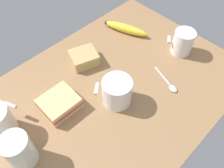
{
  "coord_description": "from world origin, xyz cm",
  "views": [
    {
      "loc": [
        33.27,
        33.61,
        66.79
      ],
      "look_at": [
        0.0,
        0.0,
        5.0
      ],
      "focal_mm": 37.51,
      "sensor_mm": 36.0,
      "label": 1
    }
  ],
  "objects_px": {
    "banana": "(126,29)",
    "spoon": "(169,83)",
    "glass_of_milk": "(21,152)",
    "coffee_mug_milky": "(183,42)",
    "sandwich_side": "(59,103)",
    "sandwich_main": "(84,58)",
    "coffee_mug_black": "(117,91)"
  },
  "relations": [
    {
      "from": "glass_of_milk",
      "to": "banana",
      "type": "height_order",
      "value": "glass_of_milk"
    },
    {
      "from": "glass_of_milk",
      "to": "spoon",
      "type": "xyz_separation_m",
      "value": [
        -0.5,
        0.12,
        -0.05
      ]
    },
    {
      "from": "coffee_mug_black",
      "to": "glass_of_milk",
      "type": "height_order",
      "value": "glass_of_milk"
    },
    {
      "from": "coffee_mug_black",
      "to": "coffee_mug_milky",
      "type": "bearing_deg",
      "value": 177.63
    },
    {
      "from": "sandwich_main",
      "to": "sandwich_side",
      "type": "xyz_separation_m",
      "value": [
        0.19,
        0.1,
        0.0
      ]
    },
    {
      "from": "sandwich_side",
      "to": "coffee_mug_black",
      "type": "bearing_deg",
      "value": 143.97
    },
    {
      "from": "sandwich_main",
      "to": "sandwich_side",
      "type": "bearing_deg",
      "value": 27.48
    },
    {
      "from": "coffee_mug_milky",
      "to": "spoon",
      "type": "relative_size",
      "value": 0.77
    },
    {
      "from": "coffee_mug_black",
      "to": "banana",
      "type": "height_order",
      "value": "coffee_mug_black"
    },
    {
      "from": "coffee_mug_milky",
      "to": "banana",
      "type": "xyz_separation_m",
      "value": [
        0.07,
        -0.23,
        -0.03
      ]
    },
    {
      "from": "coffee_mug_milky",
      "to": "sandwich_side",
      "type": "height_order",
      "value": "coffee_mug_milky"
    },
    {
      "from": "sandwich_side",
      "to": "glass_of_milk",
      "type": "height_order",
      "value": "glass_of_milk"
    },
    {
      "from": "sandwich_side",
      "to": "glass_of_milk",
      "type": "relative_size",
      "value": 1.0
    },
    {
      "from": "coffee_mug_black",
      "to": "sandwich_side",
      "type": "relative_size",
      "value": 1.02
    },
    {
      "from": "sandwich_main",
      "to": "coffee_mug_milky",
      "type": "bearing_deg",
      "value": 143.98
    },
    {
      "from": "banana",
      "to": "spoon",
      "type": "height_order",
      "value": "banana"
    },
    {
      "from": "banana",
      "to": "glass_of_milk",
      "type": "bearing_deg",
      "value": 16.55
    },
    {
      "from": "sandwich_main",
      "to": "spoon",
      "type": "relative_size",
      "value": 0.94
    },
    {
      "from": "sandwich_side",
      "to": "sandwich_main",
      "type": "bearing_deg",
      "value": -152.52
    },
    {
      "from": "coffee_mug_black",
      "to": "glass_of_milk",
      "type": "distance_m",
      "value": 0.32
    },
    {
      "from": "glass_of_milk",
      "to": "coffee_mug_black",
      "type": "bearing_deg",
      "value": 173.32
    },
    {
      "from": "sandwich_main",
      "to": "glass_of_milk",
      "type": "bearing_deg",
      "value": 25.1
    },
    {
      "from": "coffee_mug_milky",
      "to": "sandwich_side",
      "type": "xyz_separation_m",
      "value": [
        0.49,
        -0.12,
        -0.03
      ]
    },
    {
      "from": "banana",
      "to": "spoon",
      "type": "bearing_deg",
      "value": 72.15
    },
    {
      "from": "spoon",
      "to": "banana",
      "type": "bearing_deg",
      "value": -107.85
    },
    {
      "from": "coffee_mug_black",
      "to": "spoon",
      "type": "relative_size",
      "value": 0.93
    },
    {
      "from": "glass_of_milk",
      "to": "banana",
      "type": "xyz_separation_m",
      "value": [
        -0.59,
        -0.18,
        -0.03
      ]
    },
    {
      "from": "coffee_mug_milky",
      "to": "glass_of_milk",
      "type": "distance_m",
      "value": 0.66
    },
    {
      "from": "glass_of_milk",
      "to": "coffee_mug_milky",
      "type": "bearing_deg",
      "value": 175.52
    },
    {
      "from": "sandwich_side",
      "to": "banana",
      "type": "height_order",
      "value": "sandwich_side"
    },
    {
      "from": "sandwich_main",
      "to": "sandwich_side",
      "type": "height_order",
      "value": "same"
    },
    {
      "from": "sandwich_side",
      "to": "glass_of_milk",
      "type": "bearing_deg",
      "value": 22.41
    }
  ]
}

